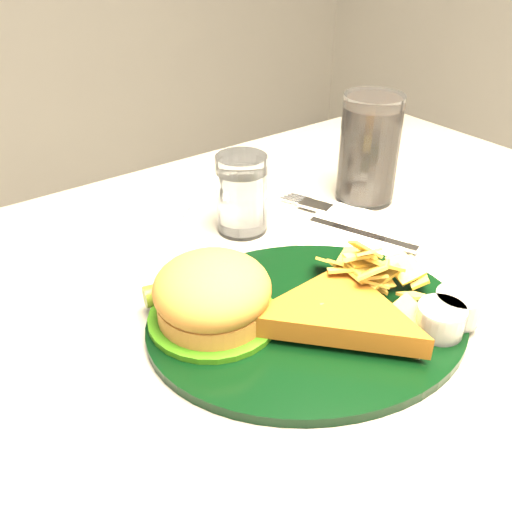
{
  "coord_description": "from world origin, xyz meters",
  "views": [
    {
      "loc": [
        -0.32,
        -0.4,
        1.12
      ],
      "look_at": [
        -0.02,
        0.02,
        0.8
      ],
      "focal_mm": 40.0,
      "sensor_mm": 36.0,
      "label": 1
    }
  ],
  "objects_px": {
    "dinner_plate": "(309,294)",
    "water_glass": "(242,194)",
    "cola_glass": "(369,149)",
    "fork_napkin": "(356,231)",
    "table": "(272,503)"
  },
  "relations": [
    {
      "from": "table",
      "to": "dinner_plate",
      "type": "height_order",
      "value": "dinner_plate"
    },
    {
      "from": "cola_glass",
      "to": "fork_napkin",
      "type": "distance_m",
      "value": 0.13
    },
    {
      "from": "water_glass",
      "to": "fork_napkin",
      "type": "distance_m",
      "value": 0.16
    },
    {
      "from": "cola_glass",
      "to": "fork_napkin",
      "type": "relative_size",
      "value": 0.79
    },
    {
      "from": "table",
      "to": "fork_napkin",
      "type": "xyz_separation_m",
      "value": [
        0.16,
        0.04,
        0.38
      ]
    },
    {
      "from": "table",
      "to": "dinner_plate",
      "type": "distance_m",
      "value": 0.42
    },
    {
      "from": "dinner_plate",
      "to": "fork_napkin",
      "type": "height_order",
      "value": "dinner_plate"
    },
    {
      "from": "table",
      "to": "water_glass",
      "type": "distance_m",
      "value": 0.45
    },
    {
      "from": "dinner_plate",
      "to": "water_glass",
      "type": "xyz_separation_m",
      "value": [
        0.06,
        0.2,
        0.01
      ]
    },
    {
      "from": "cola_glass",
      "to": "table",
      "type": "bearing_deg",
      "value": -155.92
    },
    {
      "from": "table",
      "to": "fork_napkin",
      "type": "bearing_deg",
      "value": 14.63
    },
    {
      "from": "water_glass",
      "to": "cola_glass",
      "type": "distance_m",
      "value": 0.2
    },
    {
      "from": "table",
      "to": "water_glass",
      "type": "bearing_deg",
      "value": 68.83
    },
    {
      "from": "water_glass",
      "to": "fork_napkin",
      "type": "bearing_deg",
      "value": -42.77
    },
    {
      "from": "dinner_plate",
      "to": "water_glass",
      "type": "height_order",
      "value": "water_glass"
    }
  ]
}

